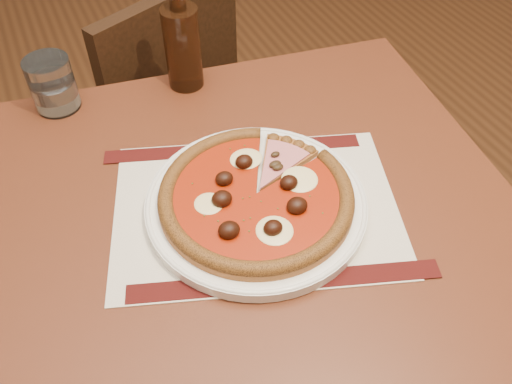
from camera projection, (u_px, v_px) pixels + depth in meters
The scene contains 8 objects.
table at pixel (261, 254), 0.90m from camera, with size 0.91×0.91×0.75m.
chair_far at pixel (156, 109), 1.44m from camera, with size 0.51×0.51×0.83m.
placemat at pixel (256, 208), 0.83m from camera, with size 0.43×0.31×0.00m, color silver.
plate at pixel (256, 204), 0.82m from camera, with size 0.34×0.34×0.02m, color white.
pizza at pixel (256, 195), 0.81m from camera, with size 0.29×0.29×0.04m.
ham_slice at pixel (280, 157), 0.87m from camera, with size 0.12×0.11×0.02m.
water_glass at pixel (52, 84), 0.97m from camera, with size 0.08×0.08×0.10m, color white.
bottle at pixel (182, 44), 0.99m from camera, with size 0.07×0.07×0.22m.
Camera 1 is at (-0.28, -1.22, 1.38)m, focal length 38.00 mm.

